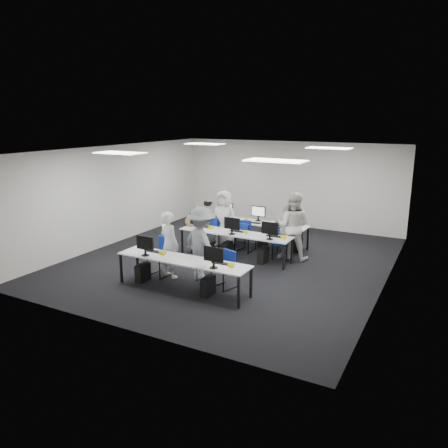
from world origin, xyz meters
The scene contains 23 objects.
room centered at (0.00, 0.00, 1.50)m, with size 9.00×9.02×3.00m.
ceiling_panels centered at (0.00, 0.00, 2.98)m, with size 5.20×4.60×0.02m.
desk_front centered at (0.00, -2.40, 0.68)m, with size 3.20×0.70×0.73m.
desk_mid centered at (0.00, 0.20, 0.68)m, with size 3.20×0.70×0.73m.
desk_back centered at (0.00, 1.60, 0.68)m, with size 3.20×0.70×0.73m.
equipment_front centered at (-0.19, -2.42, 0.36)m, with size 2.51×0.41×1.19m.
equipment_mid centered at (-0.19, 0.18, 0.36)m, with size 2.91×0.41×1.19m.
equipment_back centered at (0.19, 1.62, 0.36)m, with size 2.91×0.41×1.19m.
chair_0 centered at (-1.02, -1.86, 0.30)m, with size 0.53×0.56×0.94m.
chair_1 centered at (0.76, -1.84, 0.27)m, with size 0.54×0.56×0.86m.
chair_2 centered at (-0.96, 0.84, 0.29)m, with size 0.50×0.53×0.92m.
chair_3 centered at (-0.07, 0.86, 0.28)m, with size 0.55×0.58×0.89m.
chair_4 centered at (1.11, 0.79, 0.27)m, with size 0.53×0.56×0.85m.
chair_5 centered at (-1.06, 1.11, 0.28)m, with size 0.54×0.57×0.88m.
chair_6 centered at (-0.01, 0.97, 0.27)m, with size 0.48×0.51×0.86m.
chair_7 centered at (1.02, 1.02, 0.26)m, with size 0.44×0.47×0.82m.
handbag centered at (-1.45, 0.22, 0.88)m, with size 0.36×0.23×0.29m, color #98864E.
student_0 centered at (-0.75, -1.85, 0.82)m, with size 0.60×0.39×1.64m, color silver.
student_1 centered at (1.42, 0.92, 0.93)m, with size 0.91×0.71×1.87m, color silver.
student_2 centered at (-0.80, 1.08, 0.85)m, with size 0.83×0.54×1.71m, color silver.
student_3 centered at (1.22, 0.89, 0.78)m, with size 0.91×0.38×1.55m, color silver.
photographer centered at (0.08, -1.70, 0.90)m, with size 1.16×0.67×1.80m, color slate.
dslr_camera centered at (0.15, -1.53, 1.86)m, with size 0.14×0.18×0.10m, color black.
Camera 1 is at (5.20, -10.15, 3.84)m, focal length 35.00 mm.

